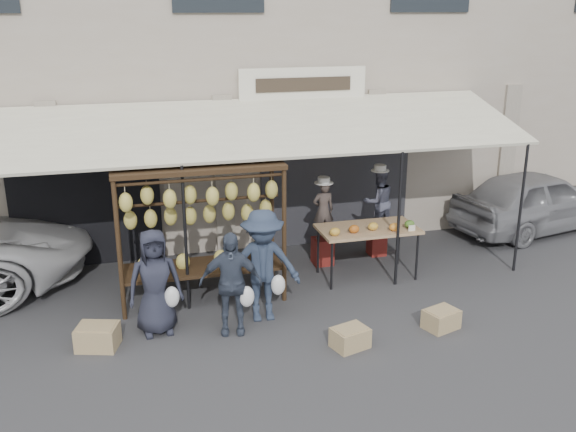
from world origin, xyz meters
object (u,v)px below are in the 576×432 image
customer_right (263,266)px  crate_far (98,337)px  vendor_right (379,202)px  crate_near_a (350,338)px  vendor_left (323,210)px  crate_near_b (441,319)px  customer_left (155,282)px  sedan (537,200)px  banana_rack (200,207)px  customer_mid (231,283)px  produce_table (369,230)px

customer_right → crate_far: (-2.41, -0.25, -0.70)m
vendor_right → crate_near_a: 3.72m
vendor_left → crate_near_b: vendor_left is taller
customer_right → customer_left: bearing=-176.5°
customer_left → crate_near_a: size_ratio=3.29×
crate_near_a → vendor_right: bearing=61.6°
customer_left → crate_near_b: 4.18m
customer_right → sedan: size_ratio=0.45×
crate_near_b → sedan: bearing=40.8°
banana_rack → crate_far: (-1.63, -1.14, -1.40)m
vendor_left → banana_rack: bearing=22.3°
crate_far → sedan: bearing=17.1°
vendor_left → crate_near_a: vendor_left is taller
vendor_right → sedan: bearing=-178.6°
banana_rack → sedan: bearing=12.3°
vendor_right → crate_near_b: (-0.23, -3.00, -0.91)m
vendor_right → sedan: 3.81m
vendor_right → customer_mid: bearing=30.0°
produce_table → crate_near_b: size_ratio=3.56×
vendor_left → vendor_right: bearing=-171.5°
vendor_right → customer_mid: vendor_right is taller
customer_mid → crate_near_a: bearing=-19.1°
customer_left → sedan: bearing=12.3°
vendor_left → crate_near_b: (0.91, -2.82, -0.89)m
banana_rack → vendor_right: 3.67m
vendor_right → customer_right: 3.36m
sedan → crate_near_b: bearing=119.0°
customer_right → crate_far: size_ratio=3.16×
banana_rack → vendor_left: bearing=22.4°
banana_rack → crate_near_a: size_ratio=5.45×
crate_far → banana_rack: bearing=35.0°
produce_table → customer_mid: 2.96m
vendor_right → customer_left: size_ratio=0.80×
customer_left → crate_far: bearing=-168.5°
vendor_left → crate_near_b: 3.10m
produce_table → crate_near_a: produce_table is taller
customer_left → crate_near_a: 2.86m
vendor_right → customer_left: bearing=20.0°
customer_left → customer_mid: (1.04, -0.27, -0.02)m
vendor_right → customer_left: vendor_right is taller
customer_right → crate_far: customer_right is taller
produce_table → crate_far: bearing=-163.8°
customer_right → crate_near_b: 2.73m
crate_far → sedan: (8.85, 2.72, 0.49)m
produce_table → crate_near_a: 2.60m
vendor_right → crate_near_a: (-1.72, -3.17, -0.91)m
crate_far → customer_mid: bearing=-0.7°
crate_near_b → sedan: size_ratio=0.13×
vendor_left → crate_near_a: bearing=79.0°
customer_mid → crate_far: customer_mid is taller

